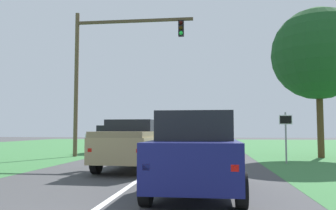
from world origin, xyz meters
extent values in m
plane|color=#424244|center=(0.00, 9.24, 0.00)|extent=(120.00, 120.00, 0.00)
cube|color=navy|center=(1.88, 5.27, 0.84)|extent=(1.94, 4.72, 0.95)
cube|color=black|center=(1.88, 5.50, 1.64)|extent=(1.70, 2.93, 0.65)
cube|color=red|center=(1.09, 2.95, 0.89)|extent=(0.14, 0.06, 0.12)
cube|color=red|center=(2.65, 2.94, 0.89)|extent=(0.14, 0.06, 0.12)
cylinder|color=black|center=(0.94, 6.74, 0.36)|extent=(0.23, 0.72, 0.72)
cylinder|color=black|center=(2.85, 6.72, 0.36)|extent=(0.23, 0.72, 0.72)
cylinder|color=black|center=(0.92, 3.81, 0.36)|extent=(0.23, 0.72, 0.72)
cylinder|color=black|center=(2.83, 3.80, 0.36)|extent=(0.23, 0.72, 0.72)
cube|color=tan|center=(-0.72, 10.45, 0.85)|extent=(2.27, 5.67, 0.89)
cube|color=black|center=(-0.73, 10.17, 1.61)|extent=(1.85, 2.21, 0.64)
cube|color=#8F7D56|center=(-0.81, 8.73, 1.39)|extent=(1.99, 2.21, 0.20)
cube|color=red|center=(-1.67, 7.74, 0.89)|extent=(0.14, 0.07, 0.12)
cube|color=red|center=(-0.05, 7.65, 0.89)|extent=(0.14, 0.07, 0.12)
cylinder|color=black|center=(-1.62, 12.23, 0.40)|extent=(0.28, 0.81, 0.80)
cylinder|color=black|center=(0.36, 12.13, 0.40)|extent=(0.28, 0.81, 0.80)
cylinder|color=black|center=(-1.80, 8.78, 0.40)|extent=(0.28, 0.81, 0.80)
cylinder|color=black|center=(0.19, 8.67, 0.40)|extent=(0.28, 0.81, 0.80)
cylinder|color=brown|center=(-5.66, 16.43, 4.27)|extent=(0.24, 0.24, 8.55)
cube|color=#4C3D2B|center=(-2.18, 16.43, 7.95)|extent=(6.95, 0.16, 0.16)
cube|color=black|center=(0.60, 16.43, 7.40)|extent=(0.32, 0.28, 0.90)
sphere|color=black|center=(0.60, 16.28, 7.70)|extent=(0.22, 0.22, 0.22)
sphere|color=black|center=(0.60, 16.28, 7.40)|extent=(0.22, 0.22, 0.22)
sphere|color=#1ED83F|center=(0.60, 16.28, 7.10)|extent=(0.22, 0.22, 0.22)
cylinder|color=gray|center=(5.70, 13.48, 1.19)|extent=(0.08, 0.08, 2.37)
cube|color=white|center=(5.70, 13.45, 2.02)|extent=(0.60, 0.03, 0.44)
cube|color=black|center=(5.70, 13.43, 2.02)|extent=(0.52, 0.01, 0.36)
cylinder|color=#4C351E|center=(8.35, 17.17, 1.96)|extent=(0.36, 0.36, 3.92)
sphere|color=#1C4B21|center=(8.35, 17.17, 5.88)|extent=(5.21, 5.21, 5.21)
cube|color=silver|center=(-3.50, 19.55, 0.81)|extent=(4.77, 2.10, 0.95)
cube|color=black|center=(-3.73, 19.56, 1.57)|extent=(2.88, 1.81, 0.56)
cube|color=red|center=(-1.20, 18.68, 0.86)|extent=(0.06, 0.14, 0.12)
cube|color=red|center=(-1.15, 20.27, 0.86)|extent=(0.06, 0.14, 0.12)
cylinder|color=black|center=(-4.99, 18.63, 0.34)|extent=(0.69, 0.26, 0.68)
cylinder|color=black|center=(-4.93, 20.58, 0.34)|extent=(0.69, 0.26, 0.68)
cylinder|color=black|center=(-2.07, 18.53, 0.34)|extent=(0.69, 0.26, 0.68)
cylinder|color=black|center=(-2.01, 20.48, 0.34)|extent=(0.69, 0.26, 0.68)
camera|label=1|loc=(2.24, -3.30, 1.55)|focal=37.32mm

